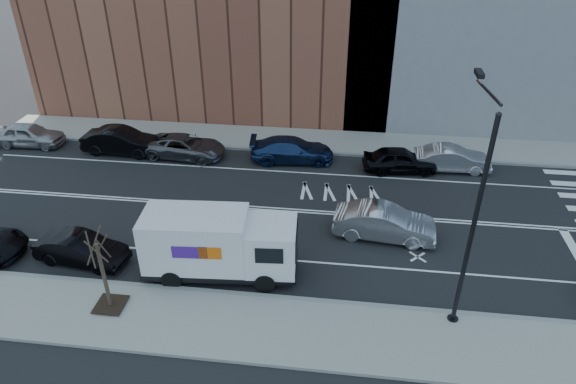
% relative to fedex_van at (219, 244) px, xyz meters
% --- Properties ---
extents(ground, '(120.00, 120.00, 0.00)m').
position_rel_fedex_van_xyz_m(ground, '(3.00, 5.60, -1.63)').
color(ground, black).
rests_on(ground, ground).
extents(sidewalk_near, '(44.00, 3.60, 0.15)m').
position_rel_fedex_van_xyz_m(sidewalk_near, '(3.00, -3.20, -1.56)').
color(sidewalk_near, gray).
rests_on(sidewalk_near, ground).
extents(sidewalk_far, '(44.00, 3.60, 0.15)m').
position_rel_fedex_van_xyz_m(sidewalk_far, '(3.00, 14.40, -1.56)').
color(sidewalk_far, gray).
rests_on(sidewalk_far, ground).
extents(curb_near, '(44.00, 0.25, 0.17)m').
position_rel_fedex_van_xyz_m(curb_near, '(3.00, -1.40, -1.55)').
color(curb_near, gray).
rests_on(curb_near, ground).
extents(curb_far, '(44.00, 0.25, 0.17)m').
position_rel_fedex_van_xyz_m(curb_far, '(3.00, 12.60, -1.55)').
color(curb_far, gray).
rests_on(curb_far, ground).
extents(road_markings, '(40.00, 8.60, 0.01)m').
position_rel_fedex_van_xyz_m(road_markings, '(3.00, 5.60, -1.63)').
color(road_markings, white).
rests_on(road_markings, ground).
extents(streetlight, '(0.44, 4.02, 9.34)m').
position_rel_fedex_van_xyz_m(streetlight, '(10.00, -1.31, 3.45)').
color(streetlight, black).
rests_on(streetlight, ground).
extents(street_tree, '(1.20, 1.20, 3.75)m').
position_rel_fedex_van_xyz_m(street_tree, '(-4.00, -2.80, -0.18)').
color(street_tree, black).
rests_on(street_tree, ground).
extents(fedex_van, '(6.95, 2.79, 3.11)m').
position_rel_fedex_van_xyz_m(fedex_van, '(0.00, 0.00, 0.00)').
color(fedex_van, black).
rests_on(fedex_van, ground).
extents(far_parked_a, '(4.60, 1.93, 1.55)m').
position_rel_fedex_van_xyz_m(far_parked_a, '(-15.92, 11.50, -0.86)').
color(far_parked_a, '#9B9B9F').
rests_on(far_parked_a, ground).
extents(far_parked_b, '(5.13, 1.97, 1.67)m').
position_rel_fedex_van_xyz_m(far_parked_b, '(-9.27, 11.19, -0.80)').
color(far_parked_b, black).
rests_on(far_parked_b, ground).
extents(far_parked_c, '(5.27, 2.76, 1.42)m').
position_rel_fedex_van_xyz_m(far_parked_c, '(-5.00, 11.18, -0.92)').
color(far_parked_c, '#505258').
rests_on(far_parked_c, ground).
extents(far_parked_d, '(5.45, 2.67, 1.53)m').
position_rel_fedex_van_xyz_m(far_parked_d, '(1.89, 11.45, -0.87)').
color(far_parked_d, navy).
rests_on(far_parked_d, ground).
extents(far_parked_e, '(4.64, 2.31, 1.52)m').
position_rel_fedex_van_xyz_m(far_parked_e, '(8.60, 10.90, -0.87)').
color(far_parked_e, black).
rests_on(far_parked_e, ground).
extents(far_parked_f, '(4.64, 1.79, 1.51)m').
position_rel_fedex_van_xyz_m(far_parked_f, '(11.80, 11.45, -0.88)').
color(far_parked_f, '#B5B5BA').
rests_on(far_parked_f, ground).
extents(driving_sedan, '(5.17, 2.25, 1.65)m').
position_rel_fedex_van_xyz_m(driving_sedan, '(7.43, 3.78, -0.81)').
color(driving_sedan, '#A6A6AA').
rests_on(driving_sedan, ground).
extents(near_parked_rear_a, '(4.46, 2.05, 1.42)m').
position_rel_fedex_van_xyz_m(near_parked_rear_a, '(-6.56, 0.02, -0.92)').
color(near_parked_rear_a, black).
rests_on(near_parked_rear_a, ground).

